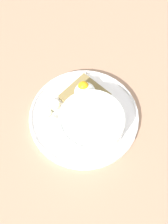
# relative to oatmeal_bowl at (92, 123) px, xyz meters

# --- Properties ---
(ground_plane) EXTENTS (1.20, 1.20, 0.02)m
(ground_plane) POSITION_rel_oatmeal_bowl_xyz_m (0.01, 0.03, -0.05)
(ground_plane) COLOR #A07A5E
(ground_plane) RESTS_ON ground
(plate) EXTENTS (0.26, 0.26, 0.02)m
(plate) POSITION_rel_oatmeal_bowl_xyz_m (0.01, 0.03, -0.03)
(plate) COLOR white
(plate) RESTS_ON ground_plane
(oatmeal_bowl) EXTENTS (0.15, 0.15, 0.05)m
(oatmeal_bowl) POSITION_rel_oatmeal_bowl_xyz_m (0.00, 0.00, 0.00)
(oatmeal_bowl) COLOR white
(oatmeal_bowl) RESTS_ON plate
(toast_slice) EXTENTS (0.10, 0.10, 0.01)m
(toast_slice) POSITION_rel_oatmeal_bowl_xyz_m (0.04, 0.07, -0.02)
(toast_slice) COLOR olive
(toast_slice) RESTS_ON plate
(poached_egg) EXTENTS (0.05, 0.05, 0.04)m
(poached_egg) POSITION_rel_oatmeal_bowl_xyz_m (0.04, 0.07, 0.00)
(poached_egg) COLOR white
(poached_egg) RESTS_ON toast_slice
(banana_slice_front) EXTENTS (0.04, 0.04, 0.02)m
(banana_slice_front) POSITION_rel_oatmeal_bowl_xyz_m (-0.03, 0.10, -0.02)
(banana_slice_front) COLOR beige
(banana_slice_front) RESTS_ON plate
(banana_slice_left) EXTENTS (0.04, 0.04, 0.01)m
(banana_slice_left) POSITION_rel_oatmeal_bowl_xyz_m (-0.06, 0.06, -0.02)
(banana_slice_left) COLOR beige
(banana_slice_left) RESTS_ON plate
(banana_slice_back) EXTENTS (0.04, 0.04, 0.01)m
(banana_slice_back) POSITION_rel_oatmeal_bowl_xyz_m (-0.06, 0.10, -0.02)
(banana_slice_back) COLOR beige
(banana_slice_back) RESTS_ON plate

